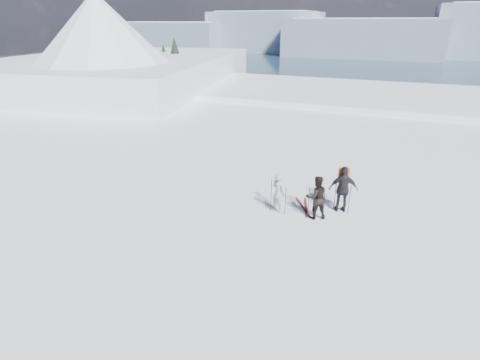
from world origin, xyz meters
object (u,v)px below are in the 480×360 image
object	(u,v)px
skier_grey	(278,193)
skis_loose	(304,207)
skier_dark	(316,197)
skier_pack	(343,189)

from	to	relation	value
skier_grey	skis_loose	size ratio (longest dim) A/B	0.96
skier_grey	skier_dark	distance (m)	1.46
skier_pack	skis_loose	xyz separation A→B (m)	(-1.40, -0.27, -0.91)
skier_pack	skis_loose	bearing A→B (deg)	-4.16
skier_grey	skier_pack	world-z (taller)	skier_pack
skier_dark	skis_loose	size ratio (longest dim) A/B	1.02
skier_dark	skier_pack	world-z (taller)	skier_pack
skis_loose	skier_dark	bearing A→B (deg)	-50.14
skier_dark	skis_loose	xyz separation A→B (m)	(-0.56, 0.67, -0.83)
skier_grey	skier_dark	size ratio (longest dim) A/B	0.94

